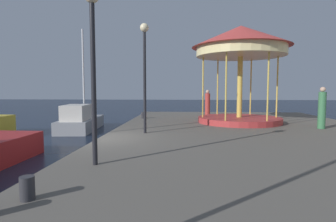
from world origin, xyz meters
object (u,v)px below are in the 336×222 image
lamp_post_mid_promenade (93,45)px  person_mid_promenade (322,109)px  person_near_carousel (208,104)px  bollard_north (143,115)px  bollard_south (27,188)px  sailboat_grey (80,121)px  lamp_post_far_end (145,59)px  carousel (241,51)px

lamp_post_mid_promenade → person_mid_promenade: size_ratio=2.15×
lamp_post_mid_promenade → person_near_carousel: (3.71, 12.17, -2.04)m
bollard_north → bollard_south: 12.83m
person_near_carousel → sailboat_grey: bearing=-168.8°
bollard_north → sailboat_grey: bearing=-178.2°
lamp_post_mid_promenade → lamp_post_far_end: (0.50, 4.89, 0.20)m
lamp_post_far_end → lamp_post_mid_promenade: bearing=-95.9°
person_mid_promenade → person_near_carousel: bearing=131.8°
sailboat_grey → bollard_north: (4.07, 0.13, 0.36)m
bollard_south → person_mid_promenade: size_ratio=0.20×
sailboat_grey → lamp_post_far_end: bearing=-48.1°
lamp_post_mid_promenade → person_near_carousel: size_ratio=2.32×
sailboat_grey → lamp_post_far_end: sailboat_grey is taller
bollard_south → person_mid_promenade: bearing=44.5°
carousel → bollard_south: carousel is taller
bollard_north → person_near_carousel: bearing=19.8°
sailboat_grey → carousel: (9.76, -1.69, 4.12)m
sailboat_grey → carousel: bearing=-9.8°
carousel → person_near_carousel: 4.79m
bollard_south → bollard_north: bearing=90.4°
bollard_north → bollard_south: size_ratio=1.00×
lamp_post_mid_promenade → bollard_south: 3.48m
person_mid_promenade → person_near_carousel: 7.33m
bollard_north → person_mid_promenade: bearing=-23.5°
carousel → person_near_carousel: carousel is taller
sailboat_grey → lamp_post_mid_promenade: sailboat_grey is taller
lamp_post_far_end → person_near_carousel: lamp_post_far_end is taller
carousel → sailboat_grey: bearing=170.2°
lamp_post_far_end → bollard_north: size_ratio=11.38×
carousel → lamp_post_far_end: (-4.69, -3.96, -0.87)m
lamp_post_mid_promenade → person_mid_promenade: lamp_post_mid_promenade is taller
bollard_north → bollard_south: (0.08, -12.83, 0.00)m
lamp_post_far_end → person_near_carousel: 8.27m
carousel → bollard_south: size_ratio=13.35×
person_mid_promenade → bollard_south: bearing=-135.5°
bollard_south → person_mid_promenade: (9.01, 8.87, 0.72)m
lamp_post_far_end → person_mid_promenade: bearing=12.7°
bollard_south → person_near_carousel: person_near_carousel is taller
lamp_post_far_end → bollard_south: (-0.92, -7.05, -2.89)m
sailboat_grey → bollard_south: 13.36m
person_mid_promenade → lamp_post_far_end: bearing=-167.3°
sailboat_grey → lamp_post_mid_promenade: size_ratio=1.58×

